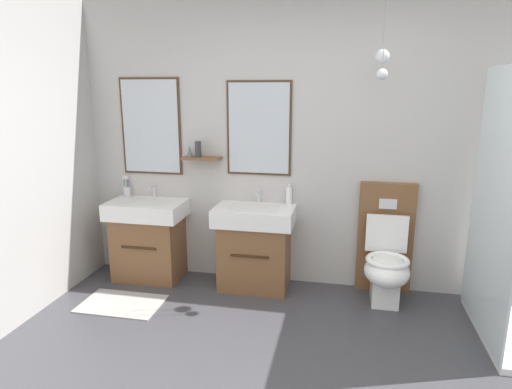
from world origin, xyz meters
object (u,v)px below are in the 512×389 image
object	(u,v)px
toilet	(386,258)
toothbrush_cup	(127,190)
vanity_sink_right	(255,245)
vanity_sink_left	(149,238)
soap_dispenser	(289,195)

from	to	relation	value
toilet	toothbrush_cup	bearing A→B (deg)	176.26
vanity_sink_right	vanity_sink_left	bearing A→B (deg)	180.00
toilet	toothbrush_cup	distance (m)	2.51
vanity_sink_right	toilet	xyz separation A→B (m)	(1.15, -0.01, -0.03)
vanity_sink_right	toilet	size ratio (longest dim) A/B	0.76
toilet	soap_dispenser	distance (m)	1.00
vanity_sink_right	toothbrush_cup	xyz separation A→B (m)	(-1.31, 0.15, 0.42)
vanity_sink_right	soap_dispenser	world-z (taller)	soap_dispenser
toilet	soap_dispenser	xyz separation A→B (m)	(-0.87, 0.17, 0.47)
vanity_sink_right	toothbrush_cup	size ratio (longest dim) A/B	3.72
vanity_sink_left	toilet	bearing A→B (deg)	-0.18
vanity_sink_left	vanity_sink_right	distance (m)	1.04
toothbrush_cup	vanity_sink_left	bearing A→B (deg)	-29.28
soap_dispenser	toothbrush_cup	bearing A→B (deg)	-179.66
soap_dispenser	vanity_sink_right	bearing A→B (deg)	-150.10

